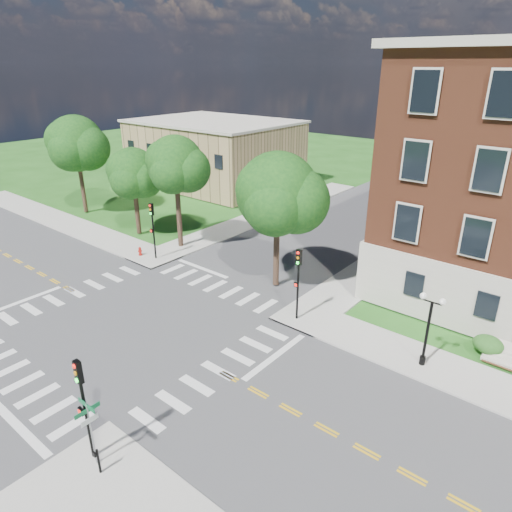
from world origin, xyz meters
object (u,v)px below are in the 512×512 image
Objects in this scene: traffic_signal_ne at (298,276)px; push_button_post at (98,460)px; twin_lamp_west at (428,326)px; fire_hydrant at (140,251)px; street_sign_pole at (90,422)px; traffic_signal_nw at (153,224)px; traffic_signal_se at (83,398)px.

traffic_signal_ne reaches higher than push_button_post.
fire_hydrant is (-24.48, -0.22, -2.06)m from twin_lamp_west.
traffic_signal_ne is at bearing 90.94° from street_sign_pole.
traffic_signal_ne is 14.86m from traffic_signal_nw.
push_button_post is (0.52, -0.19, -1.51)m from street_sign_pole.
street_sign_pole is 1.61m from push_button_post.
fire_hydrant is at bearing 137.50° from traffic_signal_se.
traffic_signal_se is 1.00× the size of traffic_signal_nw.
traffic_signal_nw is at bearing 134.49° from street_sign_pole.
traffic_signal_nw is (-14.65, 15.25, 0.00)m from traffic_signal_se.
traffic_signal_nw is 1.55× the size of street_sign_pole.
push_button_post is (0.96, -0.31, -2.39)m from traffic_signal_se.
push_button_post reaches higher than fire_hydrant.
fire_hydrant is at bearing -179.49° from twin_lamp_west.
traffic_signal_nw is at bearing 133.85° from traffic_signal_se.
twin_lamp_west is 5.64× the size of fire_hydrant.
twin_lamp_west is 24.57m from fire_hydrant.
traffic_signal_nw is at bearing 179.48° from twin_lamp_west.
traffic_signal_ne is at bearing -177.40° from twin_lamp_west.
street_sign_pole is at bearing -41.95° from fire_hydrant.
twin_lamp_west reaches higher than street_sign_pole.
twin_lamp_west is at bearing 2.60° from traffic_signal_ne.
fire_hydrant is at bearing 138.56° from push_button_post.
traffic_signal_se is 2.59m from push_button_post.
twin_lamp_west is 3.53× the size of push_button_post.
traffic_signal_ne is at bearing -2.22° from traffic_signal_nw.
street_sign_pole is 4.13× the size of fire_hydrant.
traffic_signal_ne is at bearing 92.90° from push_button_post.
traffic_signal_nw is at bearing 177.78° from traffic_signal_ne.
street_sign_pole is (-7.86, -15.16, -0.21)m from twin_lamp_west.
traffic_signal_nw is 21.56m from street_sign_pole.
street_sign_pole is 22.43m from fire_hydrant.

